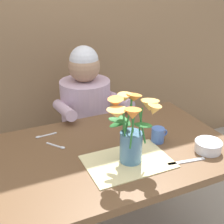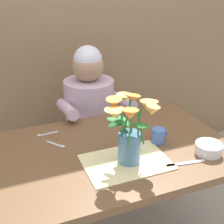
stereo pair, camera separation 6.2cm
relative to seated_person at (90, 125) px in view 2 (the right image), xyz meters
name	(u,v)px [view 2 (the right image)]	position (x,y,z in m)	size (l,w,h in m)	color
wood_panel_backdrop	(61,19)	(-0.06, 0.43, 0.69)	(4.00, 0.10, 2.50)	brown
dining_table	(115,164)	(-0.06, -0.62, 0.08)	(1.20, 0.80, 0.74)	brown
seated_person	(90,125)	(0.00, 0.00, 0.00)	(0.45, 0.47, 1.14)	#4C4C56
striped_placemat	(127,162)	(-0.06, -0.76, 0.18)	(0.40, 0.28, 0.01)	beige
flower_vase	(130,128)	(-0.05, -0.76, 0.36)	(0.29, 0.23, 0.33)	teal
ceramic_bowl	(209,148)	(0.35, -0.83, 0.21)	(0.14, 0.14, 0.06)	white
dinner_knife	(185,163)	(0.19, -0.87, 0.18)	(0.19, 0.02, 0.01)	silver
coffee_cup	(158,136)	(0.17, -0.65, 0.22)	(0.09, 0.07, 0.08)	#476BB7
spoon_0	(59,145)	(-0.33, -0.49, 0.18)	(0.08, 0.10, 0.01)	silver
spoon_1	(44,134)	(-0.37, -0.34, 0.18)	(0.12, 0.03, 0.01)	silver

